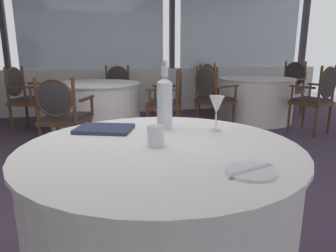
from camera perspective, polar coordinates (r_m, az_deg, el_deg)
name	(u,v)px	position (r m, az deg, el deg)	size (l,w,h in m)	color
ground_plane	(108,202)	(2.47, -11.41, -13.98)	(12.95, 12.95, 0.00)	#47384C
window_wall_far	(94,51)	(5.93, -13.89, 13.76)	(9.63, 0.14, 2.98)	silver
foreground_table	(161,220)	(1.48, -1.35, -17.46)	(1.24, 1.24, 0.74)	white
side_plate	(250,171)	(1.07, 15.44, -8.35)	(0.17, 0.17, 0.01)	white
butter_knife	(250,170)	(1.06, 15.45, -8.09)	(0.20, 0.02, 0.00)	silver
water_bottle	(165,101)	(1.59, -0.64, 4.70)	(0.08, 0.08, 0.37)	white
wine_glass	(217,106)	(1.56, 9.27, 3.86)	(0.08, 0.08, 0.19)	white
water_tumbler	(156,136)	(1.31, -2.37, -1.90)	(0.07, 0.07, 0.09)	white
menu_book	(104,129)	(1.61, -12.05, -0.54)	(0.28, 0.20, 0.02)	#2D3856
background_table_0	(96,109)	(4.40, -13.57, 3.24)	(1.28, 1.28, 0.74)	white
dining_chair_0_0	(62,112)	(3.41, -19.66, 2.55)	(0.63, 0.59, 0.90)	brown
dining_chair_0_1	(170,97)	(4.14, 0.41, 5.47)	(0.59, 0.63, 0.93)	brown
dining_chair_0_2	(116,88)	(5.38, -9.88, 7.11)	(0.63, 0.59, 0.93)	brown
dining_chair_0_3	(24,94)	(4.84, -25.78, 5.53)	(0.59, 0.63, 0.96)	brown
background_table_1	(255,100)	(5.35, 16.28, 4.86)	(1.27, 1.27, 0.74)	white
dining_chair_1_0	(291,84)	(6.21, 22.37, 7.49)	(0.60, 0.64, 1.00)	brown
dining_chair_1_1	(211,84)	(6.01, 8.20, 7.90)	(0.64, 0.60, 0.95)	brown
dining_chair_1_2	(211,94)	(4.52, 8.29, 6.16)	(0.60, 0.64, 0.96)	brown
dining_chair_1_3	(318,94)	(4.77, 26.73, 5.40)	(0.64, 0.60, 0.98)	brown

